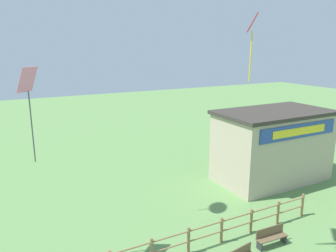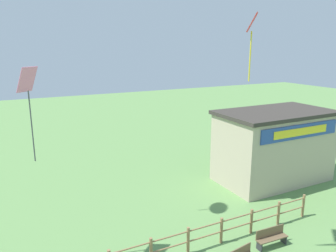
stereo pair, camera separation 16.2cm
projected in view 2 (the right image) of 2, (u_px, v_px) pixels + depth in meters
wooden_fence at (188, 239)px, 14.71m from camera, size 14.78×0.14×1.30m
seaside_building at (274, 146)px, 22.59m from camera, size 7.89×4.49×4.93m
park_bench_by_building at (271, 237)px, 15.32m from camera, size 1.63×0.48×0.90m
kite_red_diamond at (251, 35)px, 11.89m from camera, size 0.64×0.65×2.47m
kite_pink_diamond at (29, 94)px, 12.45m from camera, size 0.86×0.82×3.73m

